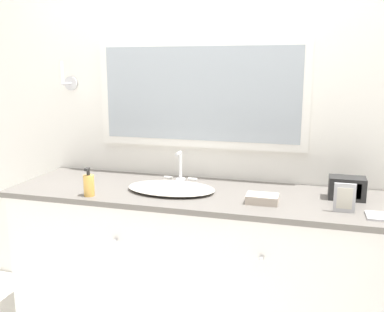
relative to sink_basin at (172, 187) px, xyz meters
name	(u,v)px	position (x,y,z in m)	size (l,w,h in m)	color
wall_back	(214,108)	(0.16, 0.36, 0.41)	(8.00, 0.18, 2.55)	white
vanity_counter	(200,263)	(0.16, 0.02, -0.44)	(2.16, 0.62, 0.85)	white
sink_basin	(172,187)	(0.00, 0.00, 0.00)	(0.49, 0.36, 0.20)	silver
soap_bottle	(89,185)	(-0.39, -0.21, 0.04)	(0.06, 0.06, 0.16)	gold
appliance_box	(347,188)	(0.93, 0.11, 0.04)	(0.18, 0.11, 0.12)	black
picture_frame	(345,198)	(0.90, -0.12, 0.05)	(0.10, 0.01, 0.14)	#B2B2B7
hand_towel_near_sink	(262,199)	(0.51, -0.08, 0.00)	(0.16, 0.11, 0.04)	#B7A899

